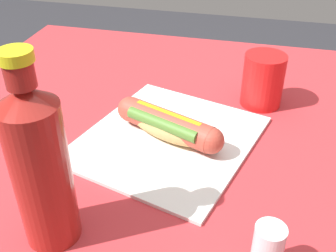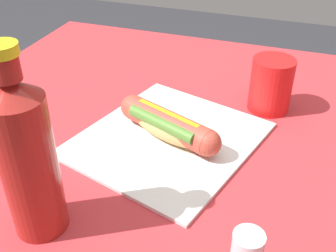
% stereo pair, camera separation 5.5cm
% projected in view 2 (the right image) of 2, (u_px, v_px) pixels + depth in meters
% --- Properties ---
extents(dining_table, '(1.04, 0.92, 0.78)m').
position_uv_depth(dining_table, '(195.00, 206.00, 0.78)').
color(dining_table, brown).
rests_on(dining_table, ground).
extents(paper_wrapper, '(0.34, 0.36, 0.01)m').
position_uv_depth(paper_wrapper, '(168.00, 139.00, 0.70)').
color(paper_wrapper, silver).
rests_on(paper_wrapper, dining_table).
extents(hot_dog, '(0.20, 0.11, 0.05)m').
position_uv_depth(hot_dog, '(168.00, 125.00, 0.68)').
color(hot_dog, tan).
rests_on(hot_dog, paper_wrapper).
extents(soda_bottle, '(0.07, 0.07, 0.25)m').
position_uv_depth(soda_bottle, '(27.00, 157.00, 0.48)').
color(soda_bottle, maroon).
rests_on(soda_bottle, dining_table).
extents(drinking_cup, '(0.08, 0.08, 0.10)m').
position_uv_depth(drinking_cup, '(271.00, 85.00, 0.76)').
color(drinking_cup, red).
rests_on(drinking_cup, dining_table).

